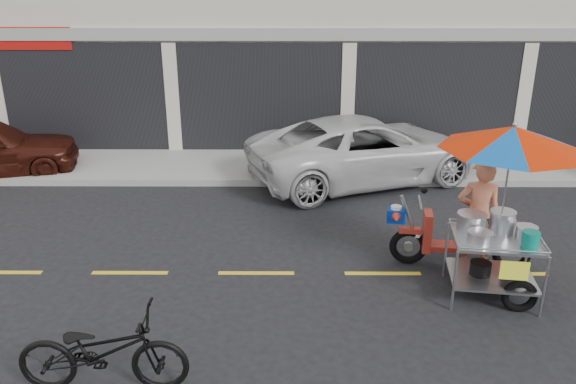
{
  "coord_description": "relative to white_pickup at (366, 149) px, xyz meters",
  "views": [
    {
      "loc": [
        -1.45,
        -7.84,
        4.33
      ],
      "look_at": [
        -1.5,
        0.6,
        1.15
      ],
      "focal_mm": 35.0,
      "sensor_mm": 36.0,
      "label": 1
    }
  ],
  "objects": [
    {
      "name": "food_vendor_rig",
      "position": [
        1.22,
        -4.73,
        0.88
      ],
      "size": [
        2.57,
        2.3,
        2.59
      ],
      "rotation": [
        0.0,
        0.0,
        -0.14
      ],
      "color": "black",
      "rests_on": "ground"
    },
    {
      "name": "white_pickup",
      "position": [
        0.0,
        0.0,
        0.0
      ],
      "size": [
        5.87,
        4.22,
        1.48
      ],
      "primitive_type": "imported",
      "rotation": [
        0.0,
        0.0,
        1.94
      ],
      "color": "silver",
      "rests_on": "ground"
    },
    {
      "name": "sidewalk",
      "position": [
        -0.25,
        1.05,
        -0.67
      ],
      "size": [
        45.0,
        3.0,
        0.15
      ],
      "primitive_type": "cube",
      "color": "gray",
      "rests_on": "ground"
    },
    {
      "name": "ground",
      "position": [
        -0.25,
        -4.45,
        -0.74
      ],
      "size": [
        90.0,
        90.0,
        0.0
      ],
      "primitive_type": "plane",
      "color": "black"
    },
    {
      "name": "centerline",
      "position": [
        -0.25,
        -4.45,
        -0.74
      ],
      "size": [
        42.0,
        0.1,
        0.01
      ],
      "primitive_type": "cube",
      "color": "gold",
      "rests_on": "ground"
    },
    {
      "name": "near_bicycle",
      "position": [
        -3.78,
        -7.12,
        -0.24
      ],
      "size": [
        1.9,
        0.67,
        1.0
      ],
      "primitive_type": "imported",
      "rotation": [
        0.0,
        0.0,
        1.58
      ],
      "color": "black",
      "rests_on": "ground"
    }
  ]
}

